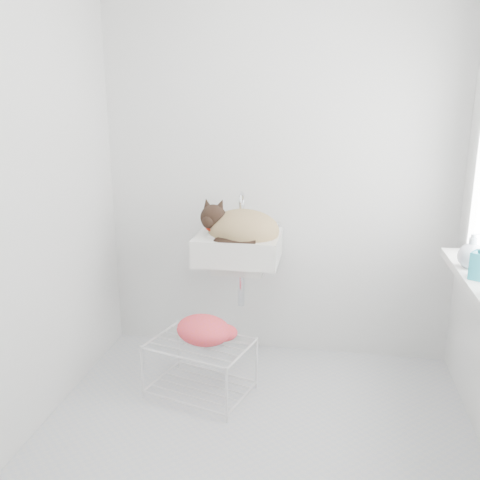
% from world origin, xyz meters
% --- Properties ---
extents(floor, '(2.20, 2.00, 0.02)m').
position_xyz_m(floor, '(0.00, 0.00, 0.00)').
color(floor, silver).
rests_on(floor, ground).
extents(back_wall, '(2.20, 0.02, 2.50)m').
position_xyz_m(back_wall, '(0.00, 1.00, 1.25)').
color(back_wall, silver).
rests_on(back_wall, ground).
extents(left_wall, '(0.02, 2.00, 2.50)m').
position_xyz_m(left_wall, '(-1.10, 0.00, 1.25)').
color(left_wall, silver).
rests_on(left_wall, ground).
extents(windowsill, '(0.16, 0.88, 0.04)m').
position_xyz_m(windowsill, '(1.01, 0.20, 0.83)').
color(windowsill, white).
rests_on(windowsill, right_wall).
extents(sink, '(0.49, 0.43, 0.20)m').
position_xyz_m(sink, '(-0.21, 0.74, 0.85)').
color(sink, white).
rests_on(sink, back_wall).
extents(faucet, '(0.18, 0.13, 0.18)m').
position_xyz_m(faucet, '(-0.21, 0.92, 0.99)').
color(faucet, silver).
rests_on(faucet, sink).
extents(cat, '(0.50, 0.44, 0.28)m').
position_xyz_m(cat, '(-0.19, 0.72, 0.89)').
color(cat, tan).
rests_on(cat, sink).
extents(wire_rack, '(0.62, 0.51, 0.32)m').
position_xyz_m(wire_rack, '(-0.36, 0.35, 0.15)').
color(wire_rack, silver).
rests_on(wire_rack, floor).
extents(towel, '(0.40, 0.37, 0.14)m').
position_xyz_m(towel, '(-0.34, 0.37, 0.35)').
color(towel, '#F34C00').
rests_on(towel, wire_rack).
extents(bottle_b, '(0.12, 0.12, 0.19)m').
position_xyz_m(bottle_b, '(1.00, 0.13, 0.85)').
color(bottle_b, teal).
rests_on(bottle_b, windowsill).
extents(bottle_c, '(0.18, 0.18, 0.16)m').
position_xyz_m(bottle_c, '(1.00, 0.30, 0.85)').
color(bottle_c, silver).
rests_on(bottle_c, windowsill).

